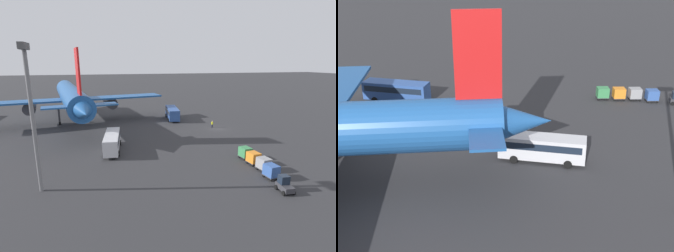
# 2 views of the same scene
# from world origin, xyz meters

# --- Properties ---
(ground_plane) EXTENTS (600.00, 600.00, 0.00)m
(ground_plane) POSITION_xyz_m (0.00, 0.00, 0.00)
(ground_plane) COLOR #2D2D30
(shuttle_bus_near) EXTENTS (11.12, 4.39, 3.36)m
(shuttle_bus_near) POSITION_xyz_m (13.75, 7.88, 2.01)
(shuttle_bus_near) COLOR #2D5199
(shuttle_bus_near) RESTS_ON ground
(shuttle_bus_far) EXTENTS (10.70, 3.84, 3.25)m
(shuttle_bus_far) POSITION_xyz_m (-10.07, 26.35, 1.95)
(shuttle_bus_far) COLOR silver
(shuttle_bus_far) RESTS_ON ground
(worker_person) EXTENTS (0.38, 0.38, 1.74)m
(worker_person) POSITION_xyz_m (1.50, 0.81, 0.87)
(worker_person) COLOR #1E1E2D
(worker_person) RESTS_ON ground
(cargo_cart_blue) EXTENTS (2.15, 1.87, 2.06)m
(cargo_cart_blue) POSITION_xyz_m (-28.31, 5.01, 1.19)
(cargo_cart_blue) COLOR #38383D
(cargo_cart_blue) RESTS_ON ground
(cargo_cart_grey) EXTENTS (2.15, 1.87, 2.06)m
(cargo_cart_grey) POSITION_xyz_m (-25.65, 4.40, 1.19)
(cargo_cart_grey) COLOR #38383D
(cargo_cart_grey) RESTS_ON ground
(cargo_cart_orange) EXTENTS (2.15, 1.87, 2.06)m
(cargo_cart_orange) POSITION_xyz_m (-22.99, 4.51, 1.19)
(cargo_cart_orange) COLOR #38383D
(cargo_cart_orange) RESTS_ON ground
(cargo_cart_green) EXTENTS (2.15, 1.87, 2.06)m
(cargo_cart_green) POSITION_xyz_m (-20.33, 4.42, 1.19)
(cargo_cart_green) COLOR #38383D
(cargo_cart_green) RESTS_ON ground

